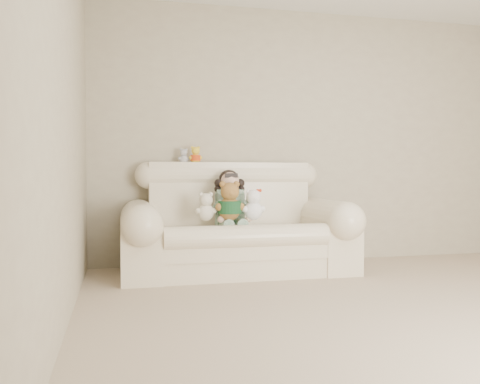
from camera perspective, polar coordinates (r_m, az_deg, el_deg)
name	(u,v)px	position (r m, az deg, el deg)	size (l,w,h in m)	color
floor	(464,331)	(3.32, 23.85, -14.06)	(5.00, 5.00, 0.00)	gray
wall_back	(309,137)	(5.41, 7.75, 6.12)	(4.50, 4.50, 0.00)	#B5AC90
wall_left	(51,91)	(2.59, -20.43, 10.57)	(5.00, 5.00, 0.00)	#B5AC90
sofa	(237,217)	(4.67, -0.28, -2.84)	(2.10, 0.95, 1.03)	beige
seated_child	(230,198)	(4.72, -1.16, -0.64)	(0.33, 0.40, 0.54)	#287149
brown_teddy	(230,197)	(4.50, -1.18, -0.59)	(0.26, 0.20, 0.41)	brown
white_cat	(253,201)	(4.54, 1.49, -1.06)	(0.21, 0.16, 0.33)	white
cream_teddy	(206,204)	(4.49, -3.86, -1.33)	(0.19, 0.15, 0.30)	beige
yellow_mini_bear	(195,153)	(4.93, -5.02, 4.33)	(0.13, 0.10, 0.20)	yellow
grey_mini_plush	(184,155)	(4.95, -6.34, 4.19)	(0.11, 0.09, 0.18)	#B1B2B8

